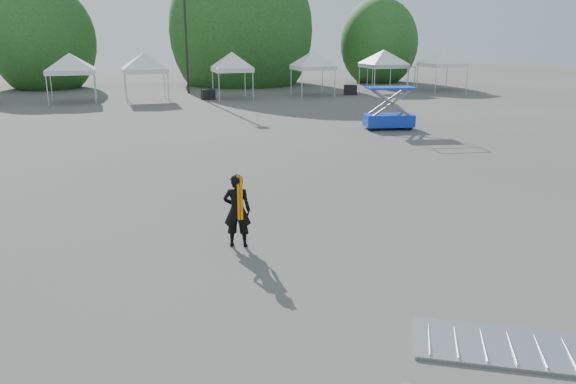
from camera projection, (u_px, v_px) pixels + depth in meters
name	position (u px, v px, depth m)	size (l,w,h in m)	color
ground	(245.00, 223.00, 14.36)	(120.00, 120.00, 0.00)	#474442
light_pole_east	(185.00, 21.00, 43.03)	(0.60, 0.25, 9.80)	black
tree_mid_w	(43.00, 41.00, 47.61)	(4.16, 4.16, 6.33)	#382314
tree_mid_e	(241.00, 30.00, 51.38)	(5.12, 5.12, 7.79)	#382314
tree_far_e	(379.00, 43.00, 53.65)	(3.84, 3.84, 5.84)	#382314
tent_d	(69.00, 57.00, 38.04)	(4.49, 4.49, 3.88)	silver
tent_e	(144.00, 56.00, 39.04)	(4.25, 4.25, 3.88)	silver
tent_f	(232.00, 56.00, 40.09)	(3.74, 3.74, 3.88)	silver
tent_g	(313.00, 55.00, 42.18)	(3.97, 3.97, 3.88)	silver
tent_h	(384.00, 53.00, 45.00)	(4.35, 4.35, 3.88)	silver
tent_extra_8	(443.00, 53.00, 45.94)	(4.36, 4.36, 3.88)	silver
man	(237.00, 210.00, 12.59)	(0.72, 0.59, 1.70)	black
scissor_lift	(390.00, 98.00, 27.76)	(2.59, 1.65, 3.09)	#0E35B7
barrier_mid	(497.00, 345.00, 8.69)	(2.79, 2.33, 0.08)	#A7AAAF
crate_mid	(208.00, 94.00, 40.41)	(0.91, 0.71, 0.71)	black
crate_east	(350.00, 90.00, 43.42)	(0.96, 0.75, 0.75)	black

